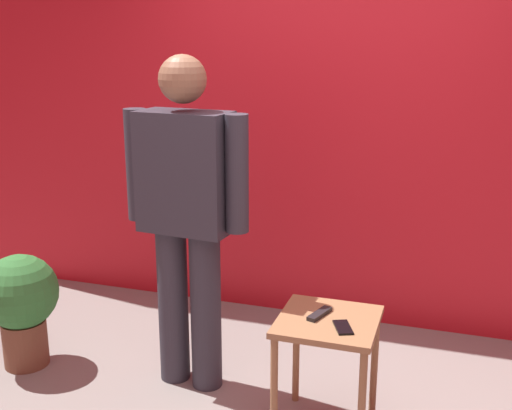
# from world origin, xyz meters

# --- Properties ---
(back_wall_red) EXTENTS (5.75, 0.12, 3.14)m
(back_wall_red) POSITION_xyz_m (0.00, 1.55, 1.57)
(back_wall_red) COLOR red
(back_wall_red) RESTS_ON ground_plane
(standing_person) EXTENTS (0.72, 0.29, 1.82)m
(standing_person) POSITION_xyz_m (-0.58, 0.40, 1.02)
(standing_person) COLOR #2D2D38
(standing_person) RESTS_ON ground_plane
(side_table) EXTENTS (0.47, 0.47, 0.60)m
(side_table) POSITION_xyz_m (0.24, 0.18, 0.49)
(side_table) COLOR olive
(side_table) RESTS_ON ground_plane
(cell_phone) EXTENTS (0.12, 0.16, 0.01)m
(cell_phone) POSITION_xyz_m (0.32, 0.11, 0.61)
(cell_phone) COLOR black
(cell_phone) RESTS_ON side_table
(tv_remote) EXTENTS (0.09, 0.18, 0.02)m
(tv_remote) POSITION_xyz_m (0.19, 0.20, 0.61)
(tv_remote) COLOR black
(tv_remote) RESTS_ON side_table
(potted_plant) EXTENTS (0.44, 0.44, 0.69)m
(potted_plant) POSITION_xyz_m (-1.60, 0.27, 0.41)
(potted_plant) COLOR brown
(potted_plant) RESTS_ON ground_plane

